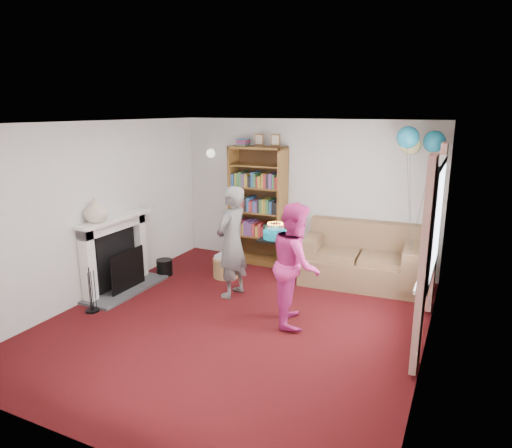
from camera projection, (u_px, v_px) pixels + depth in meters
The scene contains 16 objects.
ground at pixel (237, 321), 5.87m from camera, with size 5.00×5.00×0.00m, color black.
wall_back at pixel (305, 194), 7.77m from camera, with size 4.50×0.02×2.50m, color silver.
wall_left at pixel (96, 210), 6.50m from camera, with size 0.02×5.00×2.50m, color silver.
wall_right at pixel (433, 251), 4.63m from camera, with size 0.02×5.00×2.50m, color silver.
ceiling at pixel (235, 122), 5.26m from camera, with size 4.50×5.00×0.01m, color white.
fireplace at pixel (118, 257), 6.78m from camera, with size 0.55×1.80×1.12m.
window_bay at pixel (432, 240), 5.19m from camera, with size 0.14×2.02×2.20m.
wall_sconce at pixel (211, 153), 8.21m from camera, with size 0.16×0.23×0.16m.
bookcase at pixel (259, 207), 7.97m from camera, with size 0.97×0.42×2.25m.
sofa at pixel (361, 261), 7.14m from camera, with size 1.75×0.93×0.93m.
wicker_basket at pixel (226, 267), 7.40m from camera, with size 0.42×0.42×0.38m.
person_striped at pixel (232, 242), 6.51m from camera, with size 0.59×0.39×1.62m, color black.
person_magenta at pixel (296, 264), 5.69m from camera, with size 0.76×0.59×1.56m, color #BF2672.
birthday_cake at pixel (275, 235), 5.84m from camera, with size 0.37×0.37×0.22m.
balloons at pixel (417, 141), 6.34m from camera, with size 0.63×0.68×1.76m.
mantel_vase at pixel (95, 210), 6.30m from camera, with size 0.32×0.32×0.34m, color beige.
Camera 1 is at (2.52, -4.77, 2.65)m, focal length 32.00 mm.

